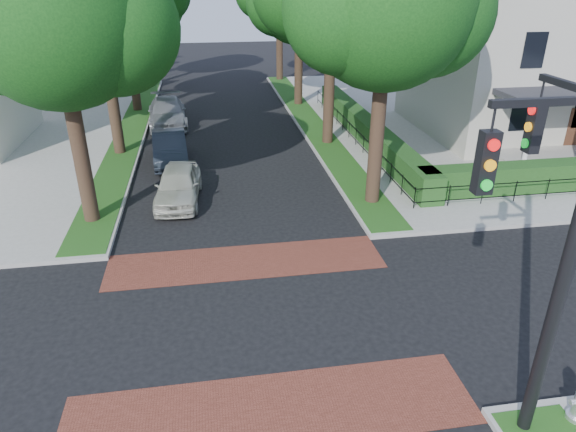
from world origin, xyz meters
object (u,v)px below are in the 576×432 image
at_px(parked_car_front, 178,185).
at_px(parked_car_rear, 167,112).
at_px(traffic_signal, 559,227).
at_px(parked_car_middle, 170,148).

relative_size(parked_car_front, parked_car_rear, 0.78).
bearing_deg(parked_car_rear, parked_car_front, -89.41).
xyz_separation_m(traffic_signal, parked_car_front, (-7.19, 12.94, -3.98)).
distance_m(parked_car_front, parked_car_middle, 4.94).
bearing_deg(parked_car_front, parked_car_middle, 100.42).
distance_m(traffic_signal, parked_car_rear, 26.39).
bearing_deg(traffic_signal, parked_car_front, 119.04).
bearing_deg(parked_car_rear, parked_car_middle, -90.57).
bearing_deg(traffic_signal, parked_car_rear, 108.29).
distance_m(traffic_signal, parked_car_front, 15.33).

